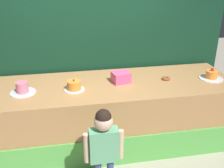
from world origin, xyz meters
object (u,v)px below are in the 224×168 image
(pink_box, at_px, (121,77))
(cake_far_right, at_px, (211,75))
(cake_center_left, at_px, (22,89))
(cake_center_right, at_px, (74,86))
(child_figure, at_px, (104,142))
(donut, at_px, (166,78))

(pink_box, xyz_separation_m, cake_far_right, (1.31, -0.12, -0.02))
(cake_center_left, height_order, cake_center_right, cake_center_right)
(cake_center_left, bearing_deg, pink_box, 4.87)
(pink_box, bearing_deg, child_figure, -111.29)
(cake_far_right, bearing_deg, cake_center_right, -179.22)
(cake_center_right, xyz_separation_m, cake_far_right, (1.97, 0.03, -0.01))
(cake_far_right, bearing_deg, pink_box, 174.95)
(cake_center_left, bearing_deg, cake_far_right, -0.09)
(donut, height_order, cake_center_left, cake_center_left)
(child_figure, relative_size, cake_center_left, 3.45)
(donut, bearing_deg, pink_box, 177.17)
(child_figure, height_order, cake_far_right, child_figure)
(cake_center_left, xyz_separation_m, cake_far_right, (2.63, -0.00, -0.01))
(pink_box, bearing_deg, cake_center_right, -167.72)
(donut, bearing_deg, cake_center_right, -175.19)
(donut, relative_size, cake_center_right, 0.44)
(pink_box, xyz_separation_m, cake_center_left, (-1.31, -0.11, -0.01))
(pink_box, relative_size, cake_center_left, 0.73)
(child_figure, xyz_separation_m, pink_box, (0.41, 1.05, 0.29))
(child_figure, bearing_deg, donut, 43.61)
(child_figure, distance_m, pink_box, 1.16)
(child_figure, distance_m, cake_center_left, 1.33)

